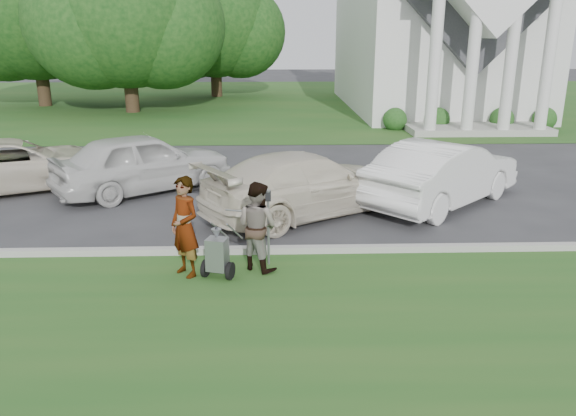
{
  "coord_description": "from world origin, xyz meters",
  "views": [
    {
      "loc": [
        -0.23,
        -10.05,
        4.29
      ],
      "look_at": [
        0.08,
        0.0,
        1.14
      ],
      "focal_mm": 35.0,
      "sensor_mm": 36.0,
      "label": 1
    }
  ],
  "objects_px": {
    "person_right": "(257,227)",
    "tree_left": "(125,17)",
    "tree_far": "(33,7)",
    "car_c": "(306,184)",
    "person_left": "(185,228)",
    "car_a": "(17,165)",
    "striping_cart": "(218,255)",
    "tree_back": "(214,26)",
    "car_d": "(443,173)",
    "parking_meter_near": "(268,218)",
    "church": "(434,2)",
    "car_b": "(143,162)"
  },
  "relations": [
    {
      "from": "person_right",
      "to": "tree_left",
      "type": "bearing_deg",
      "value": -33.39
    },
    {
      "from": "tree_back",
      "to": "tree_far",
      "type": "bearing_deg",
      "value": -153.44
    },
    {
      "from": "car_a",
      "to": "church",
      "type": "bearing_deg",
      "value": -69.67
    },
    {
      "from": "striping_cart",
      "to": "car_b",
      "type": "relative_size",
      "value": 0.24
    },
    {
      "from": "tree_back",
      "to": "parking_meter_near",
      "type": "distance_m",
      "value": 30.47
    },
    {
      "from": "person_right",
      "to": "car_a",
      "type": "relative_size",
      "value": 0.33
    },
    {
      "from": "church",
      "to": "car_a",
      "type": "distance_m",
      "value": 24.52
    },
    {
      "from": "tree_far",
      "to": "car_a",
      "type": "relative_size",
      "value": 2.24
    },
    {
      "from": "person_left",
      "to": "car_d",
      "type": "distance_m",
      "value": 7.38
    },
    {
      "from": "car_b",
      "to": "car_d",
      "type": "bearing_deg",
      "value": -136.11
    },
    {
      "from": "tree_left",
      "to": "striping_cart",
      "type": "distance_m",
      "value": 24.03
    },
    {
      "from": "car_b",
      "to": "car_d",
      "type": "distance_m",
      "value": 8.13
    },
    {
      "from": "striping_cart",
      "to": "parking_meter_near",
      "type": "relative_size",
      "value": 0.79
    },
    {
      "from": "tree_back",
      "to": "car_a",
      "type": "height_order",
      "value": "tree_back"
    },
    {
      "from": "car_c",
      "to": "car_d",
      "type": "relative_size",
      "value": 1.05
    },
    {
      "from": "tree_back",
      "to": "striping_cart",
      "type": "height_order",
      "value": "tree_back"
    },
    {
      "from": "car_d",
      "to": "tree_left",
      "type": "bearing_deg",
      "value": -9.49
    },
    {
      "from": "car_b",
      "to": "car_c",
      "type": "height_order",
      "value": "car_b"
    },
    {
      "from": "car_c",
      "to": "car_d",
      "type": "distance_m",
      "value": 3.67
    },
    {
      "from": "tree_left",
      "to": "parking_meter_near",
      "type": "distance_m",
      "value": 23.68
    },
    {
      "from": "tree_far",
      "to": "car_d",
      "type": "relative_size",
      "value": 2.29
    },
    {
      "from": "church",
      "to": "car_d",
      "type": "xyz_separation_m",
      "value": [
        -4.81,
        -19.26,
        -5.1
      ]
    },
    {
      "from": "church",
      "to": "tree_far",
      "type": "height_order",
      "value": "church"
    },
    {
      "from": "tree_far",
      "to": "car_c",
      "type": "bearing_deg",
      "value": -56.24
    },
    {
      "from": "church",
      "to": "person_right",
      "type": "relative_size",
      "value": 14.24
    },
    {
      "from": "church",
      "to": "car_b",
      "type": "bearing_deg",
      "value": -125.76
    },
    {
      "from": "church",
      "to": "car_b",
      "type": "height_order",
      "value": "church"
    },
    {
      "from": "tree_far",
      "to": "striping_cart",
      "type": "height_order",
      "value": "tree_far"
    },
    {
      "from": "striping_cart",
      "to": "car_a",
      "type": "xyz_separation_m",
      "value": [
        -6.21,
        6.26,
        0.28
      ]
    },
    {
      "from": "church",
      "to": "parking_meter_near",
      "type": "height_order",
      "value": "church"
    },
    {
      "from": "tree_far",
      "to": "car_c",
      "type": "height_order",
      "value": "tree_far"
    },
    {
      "from": "parking_meter_near",
      "to": "car_d",
      "type": "relative_size",
      "value": 0.3
    },
    {
      "from": "car_c",
      "to": "person_left",
      "type": "bearing_deg",
      "value": 112.61
    },
    {
      "from": "car_a",
      "to": "car_d",
      "type": "relative_size",
      "value": 1.02
    },
    {
      "from": "tree_back",
      "to": "car_a",
      "type": "distance_m",
      "value": 24.88
    },
    {
      "from": "tree_far",
      "to": "parking_meter_near",
      "type": "height_order",
      "value": "tree_far"
    },
    {
      "from": "person_left",
      "to": "car_d",
      "type": "height_order",
      "value": "person_left"
    },
    {
      "from": "person_right",
      "to": "car_b",
      "type": "relative_size",
      "value": 0.34
    },
    {
      "from": "tree_back",
      "to": "car_d",
      "type": "height_order",
      "value": "tree_back"
    },
    {
      "from": "tree_far",
      "to": "car_d",
      "type": "height_order",
      "value": "tree_far"
    },
    {
      "from": "striping_cart",
      "to": "car_d",
      "type": "height_order",
      "value": "car_d"
    },
    {
      "from": "tree_back",
      "to": "parking_meter_near",
      "type": "height_order",
      "value": "tree_back"
    },
    {
      "from": "car_a",
      "to": "tree_left",
      "type": "bearing_deg",
      "value": -24.34
    },
    {
      "from": "tree_left",
      "to": "parking_meter_near",
      "type": "height_order",
      "value": "tree_left"
    },
    {
      "from": "person_left",
      "to": "car_c",
      "type": "xyz_separation_m",
      "value": [
        2.4,
        3.57,
        -0.16
      ]
    },
    {
      "from": "car_c",
      "to": "tree_far",
      "type": "bearing_deg",
      "value": 0.27
    },
    {
      "from": "parking_meter_near",
      "to": "car_d",
      "type": "height_order",
      "value": "car_d"
    },
    {
      "from": "person_right",
      "to": "car_c",
      "type": "distance_m",
      "value": 3.5
    },
    {
      "from": "car_a",
      "to": "tree_back",
      "type": "bearing_deg",
      "value": -34.38
    },
    {
      "from": "car_c",
      "to": "car_b",
      "type": "bearing_deg",
      "value": 29.68
    }
  ]
}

